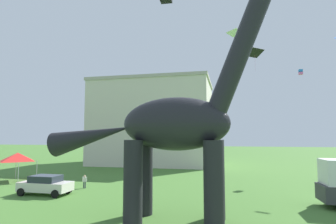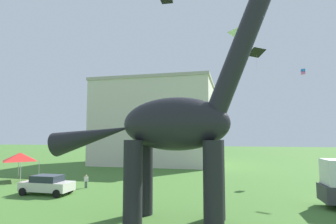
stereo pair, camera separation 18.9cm
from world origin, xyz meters
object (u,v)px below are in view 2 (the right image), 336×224
Objects in this scene: kite_near_high at (236,32)px; kite_high_left at (303,72)px; festival_canopy_tent at (20,157)px; parked_sedan_left at (47,184)px; person_far_spectator at (86,180)px; kite_apex at (256,53)px; dinosaur_sculpture at (174,124)px.

kite_high_left is at bearing 52.45° from kite_near_high.
parked_sedan_left is at bearing -35.13° from festival_canopy_tent.
kite_apex is (15.95, 6.56, 12.94)m from person_far_spectator.
parked_sedan_left is 1.34× the size of festival_canopy_tent.
person_far_spectator is at bearing 61.73° from parked_sedan_left.
kite_near_high is (-8.24, -10.72, 1.65)m from kite_high_left.
festival_canopy_tent reaches higher than parked_sedan_left.
kite_near_high reaches higher than person_far_spectator.
person_far_spectator is at bearing -157.64° from kite_apex.
festival_canopy_tent is at bearing 145.34° from parked_sedan_left.
dinosaur_sculpture reaches higher than kite_near_high.
parked_sedan_left is at bearing -166.97° from person_far_spectator.
festival_canopy_tent is (-19.09, 9.77, -2.93)m from dinosaur_sculpture.
person_far_spectator is at bearing -12.62° from festival_canopy_tent.
kite_apex reaches higher than festival_canopy_tent.
kite_apex is at bearing 29.27° from parked_sedan_left.
parked_sedan_left is 9.21m from festival_canopy_tent.
dinosaur_sculpture is 4.81× the size of festival_canopy_tent.
kite_near_high is at bearing 0.51° from festival_canopy_tent.
kite_apex is (6.00, 14.29, 8.19)m from dinosaur_sculpture.
parked_sedan_left is at bearing -145.82° from kite_high_left.
dinosaur_sculpture is 25.04m from kite_high_left.
dinosaur_sculpture is 13.39m from parked_sedan_left.
dinosaur_sculpture is at bearing -86.05° from person_far_spectator.
kite_high_left is 13.62m from kite_near_high.
person_far_spectator is 1.87× the size of kite_high_left.
dinosaur_sculpture is 13.47m from person_far_spectator.
kite_high_left is at bearing -17.73° from person_far_spectator.
dinosaur_sculpture reaches higher than kite_apex.
kite_near_high reaches higher than festival_canopy_tent.
person_far_spectator is at bearing -149.50° from kite_high_left.
parked_sedan_left is 3.60m from person_far_spectator.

